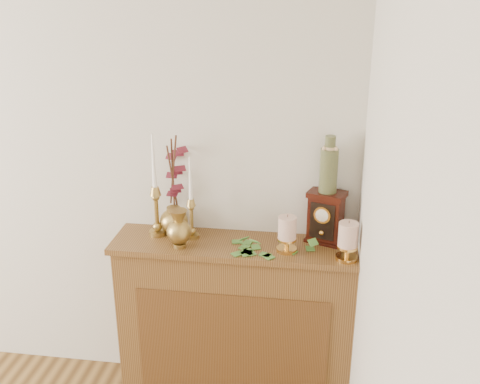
% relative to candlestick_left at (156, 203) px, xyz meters
% --- Properties ---
extents(console_shelf, '(1.24, 0.34, 0.93)m').
position_rel_candlestick_left_xyz_m(console_shelf, '(0.41, -0.04, -0.67)').
color(console_shelf, brown).
rests_on(console_shelf, ground).
extents(candlestick_left, '(0.09, 0.09, 0.53)m').
position_rel_candlestick_left_xyz_m(candlestick_left, '(0.00, 0.00, 0.00)').
color(candlestick_left, '#A98B43').
rests_on(candlestick_left, console_shelf).
extents(candlestick_center, '(0.07, 0.07, 0.43)m').
position_rel_candlestick_left_xyz_m(candlestick_center, '(0.18, -0.01, -0.03)').
color(candlestick_center, '#A98B43').
rests_on(candlestick_center, console_shelf).
extents(bud_vase, '(0.12, 0.12, 0.20)m').
position_rel_candlestick_left_xyz_m(bud_vase, '(0.15, -0.12, -0.08)').
color(bud_vase, '#A98B43').
rests_on(bud_vase, console_shelf).
extents(ginger_jar, '(0.21, 0.23, 0.53)m').
position_rel_candlestick_left_xyz_m(ginger_jar, '(0.09, 0.07, 0.06)').
color(ginger_jar, '#A98B43').
rests_on(ginger_jar, console_shelf).
extents(pillar_candle_left, '(0.10, 0.10, 0.19)m').
position_rel_candlestick_left_xyz_m(pillar_candle_left, '(0.67, -0.09, -0.07)').
color(pillar_candle_left, gold).
rests_on(pillar_candle_left, console_shelf).
extents(pillar_candle_right, '(0.10, 0.10, 0.20)m').
position_rel_candlestick_left_xyz_m(pillar_candle_right, '(0.95, -0.14, -0.07)').
color(pillar_candle_right, gold).
rests_on(pillar_candle_right, console_shelf).
extents(ivy_garland, '(0.39, 0.20, 0.08)m').
position_rel_candlestick_left_xyz_m(ivy_garland, '(0.63, -0.11, -0.16)').
color(ivy_garland, '#41752C').
rests_on(ivy_garland, console_shelf).
extents(mantel_clock, '(0.21, 0.17, 0.26)m').
position_rel_candlestick_left_xyz_m(mantel_clock, '(0.85, 0.04, -0.05)').
color(mantel_clock, '#36110A').
rests_on(mantel_clock, console_shelf).
extents(ceramic_vase, '(0.09, 0.09, 0.28)m').
position_rel_candlestick_left_xyz_m(ceramic_vase, '(0.85, 0.05, 0.21)').
color(ceramic_vase, '#193228').
rests_on(ceramic_vase, mantel_clock).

